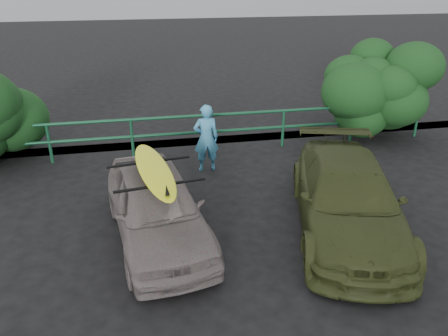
{
  "coord_description": "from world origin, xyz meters",
  "views": [
    {
      "loc": [
        -0.69,
        -5.64,
        4.4
      ],
      "look_at": [
        0.76,
        1.82,
        0.95
      ],
      "focal_mm": 35.0,
      "sensor_mm": 36.0,
      "label": 1
    }
  ],
  "objects_px": {
    "man": "(206,138)",
    "guardrail": "(172,135)",
    "olive_vehicle": "(347,198)",
    "surfboard": "(154,170)",
    "sedan": "(157,207)"
  },
  "relations": [
    {
      "from": "guardrail",
      "to": "surfboard",
      "type": "relative_size",
      "value": 5.69
    },
    {
      "from": "man",
      "to": "guardrail",
      "type": "bearing_deg",
      "value": -56.89
    },
    {
      "from": "guardrail",
      "to": "man",
      "type": "xyz_separation_m",
      "value": [
        0.73,
        -1.15,
        0.29
      ]
    },
    {
      "from": "man",
      "to": "surfboard",
      "type": "distance_m",
      "value": 3.08
    },
    {
      "from": "man",
      "to": "olive_vehicle",
      "type": "bearing_deg",
      "value": 125.3
    },
    {
      "from": "olive_vehicle",
      "to": "surfboard",
      "type": "height_order",
      "value": "surfboard"
    },
    {
      "from": "guardrail",
      "to": "surfboard",
      "type": "height_order",
      "value": "surfboard"
    },
    {
      "from": "sedan",
      "to": "olive_vehicle",
      "type": "height_order",
      "value": "olive_vehicle"
    },
    {
      "from": "sedan",
      "to": "surfboard",
      "type": "xyz_separation_m",
      "value": [
        0.0,
        0.0,
        0.72
      ]
    },
    {
      "from": "sedan",
      "to": "olive_vehicle",
      "type": "distance_m",
      "value": 3.43
    },
    {
      "from": "sedan",
      "to": "man",
      "type": "xyz_separation_m",
      "value": [
        1.3,
        2.74,
        0.18
      ]
    },
    {
      "from": "guardrail",
      "to": "olive_vehicle",
      "type": "distance_m",
      "value": 5.09
    },
    {
      "from": "olive_vehicle",
      "to": "man",
      "type": "xyz_separation_m",
      "value": [
        -2.11,
        3.07,
        0.17
      ]
    },
    {
      "from": "olive_vehicle",
      "to": "guardrail",
      "type": "bearing_deg",
      "value": 140.18
    },
    {
      "from": "man",
      "to": "surfboard",
      "type": "xyz_separation_m",
      "value": [
        -1.3,
        -2.74,
        0.54
      ]
    }
  ]
}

